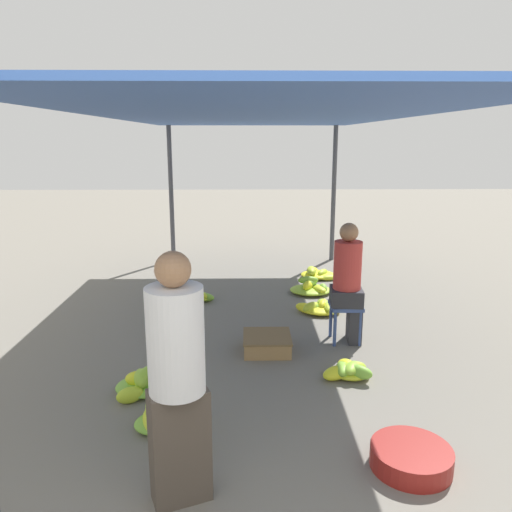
{
  "coord_description": "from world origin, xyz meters",
  "views": [
    {
      "loc": [
        -0.11,
        -1.98,
        2.2
      ],
      "look_at": [
        0.0,
        3.73,
        0.85
      ],
      "focal_mm": 35.0,
      "sensor_mm": 36.0,
      "label": 1
    }
  ],
  "objects_px": {
    "stool": "(346,312)",
    "banana_pile_right_0": "(318,308)",
    "banana_pile_left_1": "(196,296)",
    "banana_pile_left_2": "(158,416)",
    "banana_pile_right_1": "(349,370)",
    "banana_pile_right_2": "(318,274)",
    "crate_near": "(267,343)",
    "vendor_foreground": "(177,377)",
    "vendor_seated": "(349,281)",
    "basin_black": "(411,458)",
    "banana_pile_left_0": "(144,383)",
    "banana_pile_right_3": "(311,288)"
  },
  "relations": [
    {
      "from": "vendor_foreground",
      "to": "crate_near",
      "type": "height_order",
      "value": "vendor_foreground"
    },
    {
      "from": "banana_pile_left_1",
      "to": "crate_near",
      "type": "height_order",
      "value": "crate_near"
    },
    {
      "from": "banana_pile_left_1",
      "to": "banana_pile_left_2",
      "type": "relative_size",
      "value": 1.29
    },
    {
      "from": "vendor_seated",
      "to": "stool",
      "type": "bearing_deg",
      "value": -175.56
    },
    {
      "from": "banana_pile_left_1",
      "to": "banana_pile_right_2",
      "type": "xyz_separation_m",
      "value": [
        1.85,
        1.09,
        0.01
      ]
    },
    {
      "from": "stool",
      "to": "basin_black",
      "type": "bearing_deg",
      "value": -89.05
    },
    {
      "from": "vendor_foreground",
      "to": "banana_pile_left_1",
      "type": "height_order",
      "value": "vendor_foreground"
    },
    {
      "from": "banana_pile_left_1",
      "to": "banana_pile_right_1",
      "type": "bearing_deg",
      "value": -54.7
    },
    {
      "from": "banana_pile_left_1",
      "to": "stool",
      "type": "bearing_deg",
      "value": -39.52
    },
    {
      "from": "stool",
      "to": "banana_pile_left_2",
      "type": "xyz_separation_m",
      "value": [
        -1.78,
        -1.7,
        -0.23
      ]
    },
    {
      "from": "basin_black",
      "to": "banana_pile_left_2",
      "type": "relative_size",
      "value": 1.44
    },
    {
      "from": "banana_pile_left_0",
      "to": "banana_pile_left_2",
      "type": "height_order",
      "value": "banana_pile_left_2"
    },
    {
      "from": "vendor_seated",
      "to": "banana_pile_right_2",
      "type": "xyz_separation_m",
      "value": [
        0.04,
        2.57,
        -0.63
      ]
    },
    {
      "from": "vendor_seated",
      "to": "crate_near",
      "type": "bearing_deg",
      "value": -164.35
    },
    {
      "from": "banana_pile_left_0",
      "to": "banana_pile_right_0",
      "type": "bearing_deg",
      "value": 47.98
    },
    {
      "from": "vendor_seated",
      "to": "banana_pile_left_2",
      "type": "distance_m",
      "value": 2.54
    },
    {
      "from": "banana_pile_left_1",
      "to": "crate_near",
      "type": "relative_size",
      "value": 0.99
    },
    {
      "from": "basin_black",
      "to": "vendor_seated",
      "type": "bearing_deg",
      "value": 90.42
    },
    {
      "from": "crate_near",
      "to": "banana_pile_right_0",
      "type": "bearing_deg",
      "value": 58.95
    },
    {
      "from": "crate_near",
      "to": "banana_pile_right_3",
      "type": "bearing_deg",
      "value": 70.05
    },
    {
      "from": "banana_pile_left_0",
      "to": "crate_near",
      "type": "distance_m",
      "value": 1.42
    },
    {
      "from": "vendor_foreground",
      "to": "basin_black",
      "type": "distance_m",
      "value": 1.73
    },
    {
      "from": "basin_black",
      "to": "banana_pile_left_1",
      "type": "xyz_separation_m",
      "value": [
        -1.83,
        3.66,
        -0.01
      ]
    },
    {
      "from": "stool",
      "to": "banana_pile_left_2",
      "type": "height_order",
      "value": "stool"
    },
    {
      "from": "banana_pile_right_1",
      "to": "banana_pile_right_2",
      "type": "height_order",
      "value": "banana_pile_right_2"
    },
    {
      "from": "banana_pile_left_0",
      "to": "banana_pile_right_2",
      "type": "xyz_separation_m",
      "value": [
        2.06,
        3.68,
        -0.02
      ]
    },
    {
      "from": "basin_black",
      "to": "banana_pile_right_1",
      "type": "relative_size",
      "value": 1.1
    },
    {
      "from": "basin_black",
      "to": "banana_pile_right_1",
      "type": "bearing_deg",
      "value": 97.17
    },
    {
      "from": "basin_black",
      "to": "banana_pile_right_2",
      "type": "height_order",
      "value": "banana_pile_right_2"
    },
    {
      "from": "crate_near",
      "to": "vendor_seated",
      "type": "bearing_deg",
      "value": 15.65
    },
    {
      "from": "stool",
      "to": "banana_pile_right_0",
      "type": "relative_size",
      "value": 0.71
    },
    {
      "from": "banana_pile_right_0",
      "to": "banana_pile_right_2",
      "type": "relative_size",
      "value": 1.02
    },
    {
      "from": "vendor_foreground",
      "to": "vendor_seated",
      "type": "xyz_separation_m",
      "value": [
        1.51,
        2.46,
        -0.13
      ]
    },
    {
      "from": "banana_pile_right_3",
      "to": "stool",
      "type": "bearing_deg",
      "value": -85.23
    },
    {
      "from": "crate_near",
      "to": "banana_pile_left_0",
      "type": "bearing_deg",
      "value": -142.62
    },
    {
      "from": "banana_pile_left_0",
      "to": "banana_pile_right_3",
      "type": "xyz_separation_m",
      "value": [
        1.85,
        2.86,
        -0.01
      ]
    },
    {
      "from": "crate_near",
      "to": "banana_pile_left_2",
      "type": "bearing_deg",
      "value": -121.99
    },
    {
      "from": "stool",
      "to": "banana_pile_right_2",
      "type": "distance_m",
      "value": 2.58
    },
    {
      "from": "stool",
      "to": "banana_pile_left_0",
      "type": "distance_m",
      "value": 2.3
    },
    {
      "from": "vendor_foreground",
      "to": "stool",
      "type": "distance_m",
      "value": 2.92
    },
    {
      "from": "banana_pile_right_3",
      "to": "vendor_seated",
      "type": "bearing_deg",
      "value": -84.58
    },
    {
      "from": "banana_pile_right_0",
      "to": "banana_pile_right_3",
      "type": "relative_size",
      "value": 1.03
    },
    {
      "from": "banana_pile_right_0",
      "to": "crate_near",
      "type": "bearing_deg",
      "value": -121.05
    },
    {
      "from": "banana_pile_left_2",
      "to": "crate_near",
      "type": "height_order",
      "value": "banana_pile_left_2"
    },
    {
      "from": "vendor_foreground",
      "to": "stool",
      "type": "bearing_deg",
      "value": 58.69
    },
    {
      "from": "banana_pile_right_2",
      "to": "banana_pile_left_1",
      "type": "bearing_deg",
      "value": -149.56
    },
    {
      "from": "banana_pile_left_0",
      "to": "banana_pile_right_2",
      "type": "bearing_deg",
      "value": 60.75
    },
    {
      "from": "vendor_seated",
      "to": "banana_pile_right_2",
      "type": "distance_m",
      "value": 2.64
    },
    {
      "from": "vendor_seated",
      "to": "banana_pile_left_2",
      "type": "relative_size",
      "value": 3.45
    },
    {
      "from": "vendor_seated",
      "to": "vendor_foreground",
      "type": "bearing_deg",
      "value": -121.63
    }
  ]
}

